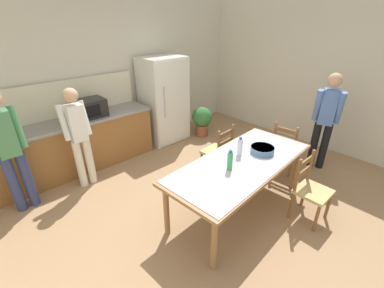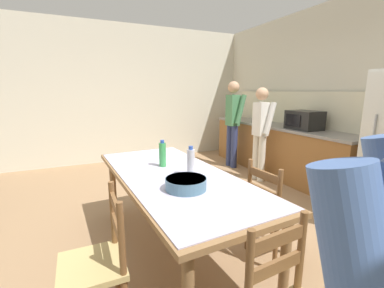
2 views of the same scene
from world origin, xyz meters
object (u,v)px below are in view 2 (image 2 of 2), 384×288
at_px(dining_table, 174,181).
at_px(bottle_off_centre, 191,162).
at_px(bottle_near_centre, 163,154).
at_px(person_at_counter, 261,129).
at_px(microwave, 304,120).
at_px(person_at_sink, 233,120).
at_px(chair_side_far_right, 273,211).
at_px(chair_side_near_right, 98,263).
at_px(serving_bowl, 186,183).

bearing_deg(dining_table, bottle_off_centre, 50.48).
height_order(bottle_near_centre, person_at_counter, person_at_counter).
height_order(microwave, bottle_near_centre, microwave).
distance_m(dining_table, bottle_near_centre, 0.34).
xyz_separation_m(bottle_near_centre, person_at_sink, (-1.90, 2.09, 0.06)).
distance_m(microwave, chair_side_far_right, 2.30).
xyz_separation_m(bottle_off_centre, chair_side_far_right, (0.34, 0.67, -0.46)).
bearing_deg(person_at_sink, microwave, -69.03).
xyz_separation_m(microwave, chair_side_near_right, (1.42, -3.30, -0.62)).
xyz_separation_m(serving_bowl, chair_side_near_right, (0.16, -0.68, -0.38)).
height_order(bottle_near_centre, chair_side_far_right, bottle_near_centre).
height_order(bottle_near_centre, serving_bowl, bottle_near_centre).
bearing_deg(dining_table, chair_side_near_right, -53.22).
relative_size(microwave, serving_bowl, 1.56).
xyz_separation_m(microwave, serving_bowl, (1.27, -2.62, -0.24)).
distance_m(bottle_off_centre, serving_bowl, 0.34).
bearing_deg(chair_side_far_right, person_at_sink, -30.00).
distance_m(serving_bowl, person_at_counter, 2.70).
distance_m(bottle_off_centre, person_at_counter, 2.39).
bearing_deg(bottle_off_centre, dining_table, -129.52).
bearing_deg(microwave, chair_side_near_right, -66.65).
relative_size(serving_bowl, chair_side_far_right, 0.35).
bearing_deg(bottle_off_centre, microwave, 111.87).
xyz_separation_m(chair_side_far_right, chair_side_near_right, (0.10, -1.52, 0.00)).
distance_m(bottle_off_centre, chair_side_far_right, 0.88).
height_order(microwave, chair_side_far_right, microwave).
xyz_separation_m(bottle_near_centre, chair_side_far_right, (0.72, 0.81, -0.46)).
bearing_deg(person_at_counter, chair_side_far_right, -125.67).
relative_size(microwave, person_at_counter, 0.32).
height_order(chair_side_far_right, person_at_sink, person_at_sink).
xyz_separation_m(microwave, chair_side_far_right, (1.33, -1.78, -0.62)).
relative_size(bottle_near_centre, serving_bowl, 0.84).
distance_m(bottle_near_centre, serving_bowl, 0.67).
bearing_deg(chair_side_near_right, bottle_off_centre, 117.49).
bearing_deg(person_at_sink, bottle_near_centre, -137.64).
xyz_separation_m(microwave, dining_table, (0.88, -2.57, -0.36)).
bearing_deg(person_at_counter, chair_side_near_right, -146.35).
bearing_deg(chair_side_far_right, person_at_counter, -39.72).
distance_m(microwave, person_at_counter, 0.69).
bearing_deg(person_at_counter, bottle_off_centre, -143.84).
relative_size(bottle_near_centre, bottle_off_centre, 1.00).
bearing_deg(microwave, dining_table, -71.12).
xyz_separation_m(microwave, person_at_counter, (-0.43, -0.52, -0.17)).
relative_size(dining_table, chair_side_far_right, 2.48).
xyz_separation_m(bottle_off_centre, person_at_counter, (-1.41, 1.93, -0.01)).
relative_size(dining_table, serving_bowl, 7.06).
bearing_deg(dining_table, person_at_sink, 136.46).
distance_m(dining_table, serving_bowl, 0.41).
bearing_deg(bottle_near_centre, dining_table, 3.62).
relative_size(bottle_near_centre, person_at_counter, 0.17).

